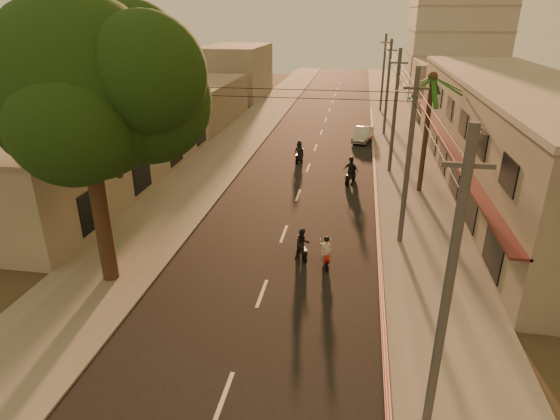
{
  "coord_description": "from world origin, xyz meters",
  "views": [
    {
      "loc": [
        3.64,
        -14.87,
        11.24
      ],
      "look_at": [
        -0.1,
        7.29,
        1.72
      ],
      "focal_mm": 30.0,
      "sensor_mm": 36.0,
      "label": 1
    }
  ],
  "objects_px": {
    "palm_tree": "(432,84)",
    "scooter_mid_b": "(351,172)",
    "parked_car": "(363,134)",
    "broadleaf_tree": "(92,90)",
    "scooter_red": "(326,253)",
    "scooter_far_a": "(299,152)",
    "scooter_mid_a": "(302,245)"
  },
  "relations": [
    {
      "from": "broadleaf_tree",
      "to": "palm_tree",
      "type": "bearing_deg",
      "value": 43.48
    },
    {
      "from": "palm_tree",
      "to": "scooter_mid_a",
      "type": "bearing_deg",
      "value": -122.4
    },
    {
      "from": "palm_tree",
      "to": "scooter_mid_b",
      "type": "relative_size",
      "value": 4.14
    },
    {
      "from": "scooter_red",
      "to": "parked_car",
      "type": "bearing_deg",
      "value": 75.89
    },
    {
      "from": "scooter_red",
      "to": "scooter_far_a",
      "type": "xyz_separation_m",
      "value": [
        -3.45,
        16.62,
        0.1
      ]
    },
    {
      "from": "scooter_mid_a",
      "to": "scooter_mid_b",
      "type": "xyz_separation_m",
      "value": [
        2.02,
        11.43,
        0.16
      ]
    },
    {
      "from": "scooter_red",
      "to": "scooter_far_a",
      "type": "distance_m",
      "value": 16.97
    },
    {
      "from": "scooter_red",
      "to": "scooter_mid_b",
      "type": "relative_size",
      "value": 0.8
    },
    {
      "from": "scooter_red",
      "to": "broadleaf_tree",
      "type": "bearing_deg",
      "value": -173.55
    },
    {
      "from": "scooter_red",
      "to": "parked_car",
      "type": "height_order",
      "value": "scooter_red"
    },
    {
      "from": "broadleaf_tree",
      "to": "scooter_red",
      "type": "height_order",
      "value": "broadleaf_tree"
    },
    {
      "from": "broadleaf_tree",
      "to": "palm_tree",
      "type": "distance_m",
      "value": 20.18
    },
    {
      "from": "scooter_red",
      "to": "parked_car",
      "type": "distance_m",
      "value": 24.24
    },
    {
      "from": "scooter_red",
      "to": "scooter_mid_a",
      "type": "height_order",
      "value": "scooter_mid_a"
    },
    {
      "from": "parked_car",
      "to": "broadleaf_tree",
      "type": "bearing_deg",
      "value": -100.42
    },
    {
      "from": "scooter_mid_b",
      "to": "parked_car",
      "type": "height_order",
      "value": "scooter_mid_b"
    },
    {
      "from": "broadleaf_tree",
      "to": "scooter_far_a",
      "type": "height_order",
      "value": "broadleaf_tree"
    },
    {
      "from": "scooter_mid_b",
      "to": "scooter_far_a",
      "type": "distance_m",
      "value": 6.27
    },
    {
      "from": "palm_tree",
      "to": "scooter_mid_a",
      "type": "distance_m",
      "value": 14.02
    },
    {
      "from": "scooter_red",
      "to": "scooter_far_a",
      "type": "relative_size",
      "value": 0.89
    },
    {
      "from": "scooter_mid_a",
      "to": "broadleaf_tree",
      "type": "bearing_deg",
      "value": -179.33
    },
    {
      "from": "scooter_far_a",
      "to": "scooter_red",
      "type": "bearing_deg",
      "value": -67.97
    },
    {
      "from": "scooter_mid_a",
      "to": "parked_car",
      "type": "bearing_deg",
      "value": 61.05
    },
    {
      "from": "scooter_far_a",
      "to": "parked_car",
      "type": "distance_m",
      "value": 9.1
    },
    {
      "from": "scooter_mid_a",
      "to": "scooter_far_a",
      "type": "distance_m",
      "value": 16.2
    },
    {
      "from": "broadleaf_tree",
      "to": "scooter_red",
      "type": "xyz_separation_m",
      "value": [
        9.14,
        2.75,
        -7.78
      ]
    },
    {
      "from": "scooter_red",
      "to": "scooter_mid_a",
      "type": "distance_m",
      "value": 1.35
    },
    {
      "from": "scooter_mid_b",
      "to": "scooter_red",
      "type": "bearing_deg",
      "value": -75.86
    },
    {
      "from": "scooter_mid_a",
      "to": "palm_tree",
      "type": "bearing_deg",
      "value": 35.5
    },
    {
      "from": "palm_tree",
      "to": "scooter_red",
      "type": "relative_size",
      "value": 5.16
    },
    {
      "from": "scooter_mid_a",
      "to": "parked_car",
      "type": "xyz_separation_m",
      "value": [
        2.83,
        23.6,
        -0.08
      ]
    },
    {
      "from": "palm_tree",
      "to": "scooter_mid_b",
      "type": "distance_m",
      "value": 7.85
    }
  ]
}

